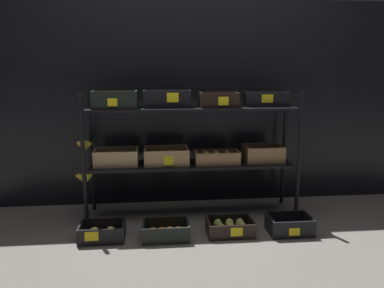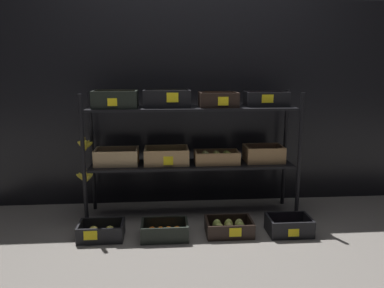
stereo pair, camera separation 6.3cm
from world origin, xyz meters
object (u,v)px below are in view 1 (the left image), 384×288
Objects in this scene: crate_ground_plum at (289,227)px; crate_ground_pear at (230,227)px; crate_ground_tangerine at (166,232)px; crate_ground_apple_gold at (102,233)px; display_rack at (189,134)px.

crate_ground_pear is at bearing 176.87° from crate_ground_plum.
crate_ground_tangerine is 0.94m from crate_ground_plum.
crate_ground_apple_gold is 0.96× the size of crate_ground_tangerine.
crate_ground_plum is (0.46, -0.02, -0.00)m from crate_ground_pear.
crate_ground_tangerine is 0.99× the size of crate_ground_pear.
display_rack reaches higher than crate_ground_apple_gold.
crate_ground_tangerine is at bearing -179.82° from crate_ground_plum.
crate_ground_tangerine is at bearing -2.85° from crate_ground_apple_gold.
crate_ground_tangerine reaches higher than crate_ground_pear.
crate_ground_pear is at bearing -57.35° from display_rack.
crate_ground_plum is (1.41, -0.02, 0.00)m from crate_ground_apple_gold.
crate_ground_tangerine is (0.47, -0.02, -0.00)m from crate_ground_apple_gold.
display_rack reaches higher than crate_ground_tangerine.
crate_ground_apple_gold is 0.95m from crate_ground_pear.
crate_ground_plum reaches higher than crate_ground_apple_gold.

